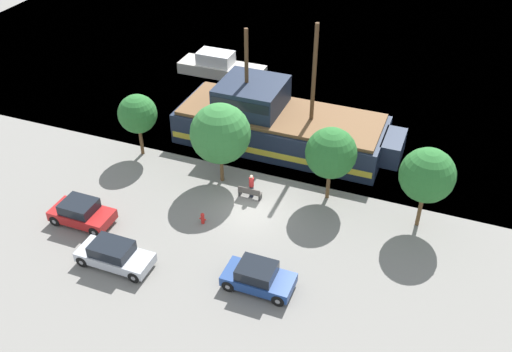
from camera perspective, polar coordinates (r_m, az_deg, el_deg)
The scene contains 13 objects.
ground_plane at distance 36.02m, azimuth -0.48°, elevation -3.43°, with size 160.00×160.00×0.00m, color gray.
pirate_ship at distance 41.68m, azimuth 2.22°, elevation 5.26°, with size 16.38×5.74×9.56m.
moored_boat_dockside at distance 52.51m, azimuth -3.57°, elevation 10.87°, with size 7.86×2.45×2.08m.
parked_car_curb_front at distance 30.70m, azimuth 0.20°, elevation -10.05°, with size 3.80×1.92×1.48m.
parked_car_curb_mid at distance 32.89m, azimuth -14.01°, elevation -7.64°, with size 4.30×1.83×1.46m.
parked_car_curb_rear at distance 36.23m, azimuth -17.07°, elevation -3.52°, with size 3.82×1.94×1.53m.
fire_hydrant at distance 34.95m, azimuth -5.36°, elevation -4.18°, with size 0.42×0.25×0.76m.
bench_promenade_east at distance 36.75m, azimuth -0.64°, elevation -1.67°, with size 1.53×0.45×0.85m.
pedestrian_walking_near at distance 36.63m, azimuth -0.46°, elevation -0.98°, with size 0.32×0.32×1.68m.
tree_row_east at distance 40.41m, azimuth -11.77°, elevation 6.10°, with size 2.73×2.73×4.65m.
tree_row_mideast at distance 36.59m, azimuth -3.59°, elevation 4.25°, with size 3.94×3.94×5.66m.
tree_row_midwest at distance 35.36m, azimuth 7.51°, elevation 2.28°, with size 3.22×3.22×5.05m.
tree_row_west at distance 34.12m, azimuth 16.75°, elevation 0.06°, with size 3.24×3.24×5.33m.
Camera 1 is at (10.40, -25.96, 22.70)m, focal length 40.00 mm.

